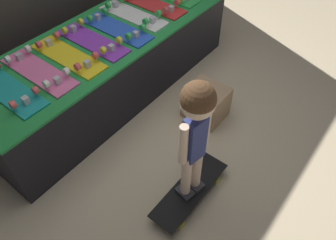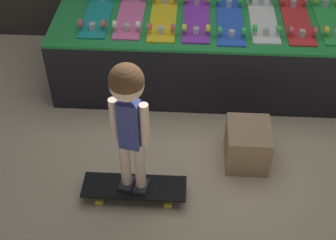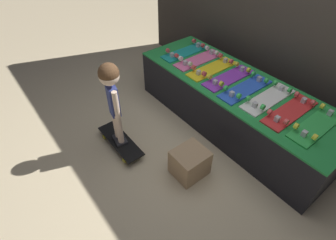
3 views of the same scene
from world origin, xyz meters
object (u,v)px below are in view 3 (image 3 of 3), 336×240
Objects in this scene: skateboard_pink_on_rack at (199,59)px; skateboard_yellow_on_rack at (212,68)px; child at (112,91)px; skateboard_red_on_rack at (290,111)px; skateboard_white_on_rack at (268,98)px; skateboard_blue_on_rack at (246,88)px; skateboard_purple_on_rack at (229,77)px; skateboard_on_floor at (120,141)px; storage_box at (190,163)px; skateboard_green_on_rack at (317,125)px; skateboard_teal_on_rack at (185,51)px.

skateboard_pink_on_rack and skateboard_yellow_on_rack have the same top height.
skateboard_red_on_rack is at bearing 58.97° from child.
skateboard_white_on_rack is 1.53m from child.
skateboard_blue_on_rack is at bearing -176.45° from skateboard_red_on_rack.
skateboard_on_floor is (-0.36, -1.24, -0.52)m from skateboard_purple_on_rack.
storage_box is at bearing -54.46° from skateboard_yellow_on_rack.
skateboard_pink_on_rack is 1.00m from skateboard_white_on_rack.
skateboard_red_on_rack is at bearing 66.87° from storage_box.
skateboard_red_on_rack is at bearing -0.37° from skateboard_pink_on_rack.
skateboard_blue_on_rack is at bearing 98.16° from storage_box.
skateboard_yellow_on_rack is at bearing 177.96° from skateboard_blue_on_rack.
skateboard_yellow_on_rack is (0.25, -0.02, 0.00)m from skateboard_pink_on_rack.
storage_box is (0.88, -0.90, -0.45)m from skateboard_pink_on_rack.
skateboard_yellow_on_rack is 1.00× the size of skateboard_white_on_rack.
child reaches higher than skateboard_purple_on_rack.
skateboard_green_on_rack is (0.25, 0.02, 0.00)m from skateboard_red_on_rack.
skateboard_red_on_rack is 0.70× the size of child.
skateboard_white_on_rack is 0.50m from skateboard_green_on_rack.
skateboard_green_on_rack is at bearing 53.56° from child.
skateboard_purple_on_rack is at bearing 0.86° from skateboard_yellow_on_rack.
skateboard_teal_on_rack is 1.42m from skateboard_on_floor.
storage_box is at bearing -113.13° from skateboard_red_on_rack.
skateboard_yellow_on_rack is 0.75m from skateboard_white_on_rack.
skateboard_teal_on_rack is 1.76m from skateboard_green_on_rack.
skateboard_teal_on_rack is at bearing 179.33° from skateboard_pink_on_rack.
skateboard_on_floor is 0.70× the size of child.
skateboard_pink_on_rack is at bearing 107.23° from child.
skateboard_on_floor is at bearing -131.77° from skateboard_red_on_rack.
skateboard_pink_on_rack is 0.75m from skateboard_blue_on_rack.
skateboard_teal_on_rack is 2.06× the size of storage_box.
skateboard_yellow_on_rack and skateboard_green_on_rack have the same top height.
skateboard_blue_on_rack is 0.25m from skateboard_white_on_rack.
child is (0.39, -1.26, 0.16)m from skateboard_teal_on_rack.
storage_box is at bearing -124.83° from skateboard_green_on_rack.
skateboard_pink_on_rack and skateboard_blue_on_rack have the same top height.
skateboard_green_on_rack reaches higher than storage_box.
skateboard_white_on_rack is at bearing 1.68° from skateboard_yellow_on_rack.
skateboard_green_on_rack is 1.93m from skateboard_on_floor.
skateboard_red_on_rack is (1.00, 0.01, 0.00)m from skateboard_yellow_on_rack.
skateboard_purple_on_rack is at bearing -178.44° from skateboard_green_on_rack.
skateboard_on_floor is at bearing -137.18° from skateboard_green_on_rack.
skateboard_white_on_rack is (0.50, 0.02, 0.00)m from skateboard_purple_on_rack.
skateboard_purple_on_rack is at bearing -177.92° from skateboard_white_on_rack.
skateboard_yellow_on_rack is at bearing -178.32° from skateboard_white_on_rack.
skateboard_red_on_rack reaches higher than storage_box.
skateboard_white_on_rack is 0.70× the size of child.
skateboard_green_on_rack is at bearing 1.56° from skateboard_purple_on_rack.
skateboard_purple_on_rack is (0.50, -0.02, 0.00)m from skateboard_pink_on_rack.
child is at bearing 180.00° from skateboard_on_floor.
skateboard_yellow_on_rack is 0.70× the size of child.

